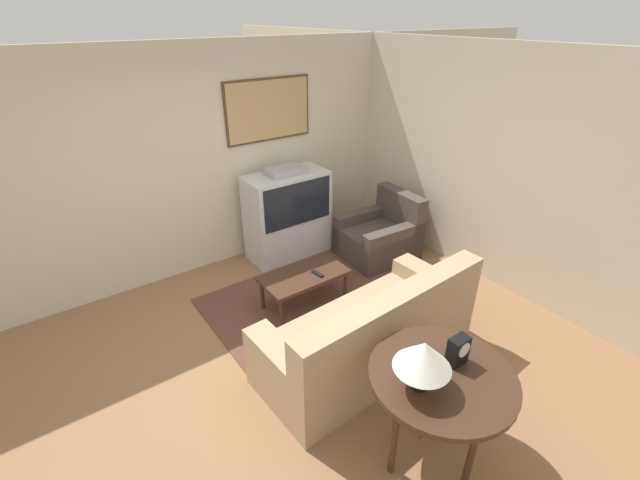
# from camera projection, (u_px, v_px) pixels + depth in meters

# --- Properties ---
(ground_plane) EXTENTS (12.00, 12.00, 0.00)m
(ground_plane) POSITION_uv_depth(u_px,v_px,m) (303.00, 352.00, 4.19)
(ground_plane) COLOR #8E6642
(wall_back) EXTENTS (12.00, 0.10, 2.70)m
(wall_back) POSITION_uv_depth(u_px,v_px,m) (202.00, 163.00, 5.08)
(wall_back) COLOR beige
(wall_back) RESTS_ON ground_plane
(wall_right) EXTENTS (0.06, 12.00, 2.70)m
(wall_right) POSITION_uv_depth(u_px,v_px,m) (491.00, 169.00, 4.90)
(wall_right) COLOR beige
(wall_right) RESTS_ON ground_plane
(area_rug) EXTENTS (2.31, 1.54, 0.01)m
(area_rug) POSITION_uv_depth(u_px,v_px,m) (311.00, 298.00, 4.98)
(area_rug) COLOR brown
(area_rug) RESTS_ON ground_plane
(tv) EXTENTS (1.06, 0.54, 1.24)m
(tv) POSITION_uv_depth(u_px,v_px,m) (288.00, 215.00, 5.62)
(tv) COLOR silver
(tv) RESTS_ON ground_plane
(couch) EXTENTS (2.11, 0.98, 0.94)m
(couch) POSITION_uv_depth(u_px,v_px,m) (371.00, 335.00, 3.93)
(couch) COLOR tan
(couch) RESTS_ON ground_plane
(armchair) EXTENTS (0.96, 0.87, 0.86)m
(armchair) POSITION_uv_depth(u_px,v_px,m) (380.00, 237.00, 5.73)
(armchair) COLOR #473D38
(armchair) RESTS_ON ground_plane
(coffee_table) EXTENTS (0.95, 0.50, 0.40)m
(coffee_table) POSITION_uv_depth(u_px,v_px,m) (304.00, 278.00, 4.72)
(coffee_table) COLOR #3D2619
(coffee_table) RESTS_ON ground_plane
(console_table) EXTENTS (1.01, 1.01, 0.79)m
(console_table) POSITION_uv_depth(u_px,v_px,m) (442.00, 382.00, 2.92)
(console_table) COLOR #3D2619
(console_table) RESTS_ON ground_plane
(table_lamp) EXTENTS (0.37, 0.37, 0.37)m
(table_lamp) POSITION_uv_depth(u_px,v_px,m) (423.00, 356.00, 2.67)
(table_lamp) COLOR black
(table_lamp) RESTS_ON console_table
(mantel_clock) EXTENTS (0.15, 0.10, 0.22)m
(mantel_clock) POSITION_uv_depth(u_px,v_px,m) (458.00, 351.00, 2.93)
(mantel_clock) COLOR black
(mantel_clock) RESTS_ON console_table
(remote) EXTENTS (0.06, 0.16, 0.02)m
(remote) POSITION_uv_depth(u_px,v_px,m) (317.00, 274.00, 4.68)
(remote) COLOR black
(remote) RESTS_ON coffee_table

